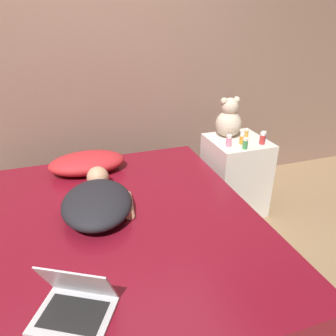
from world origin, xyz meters
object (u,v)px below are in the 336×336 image
Objects in this scene: teddy_bear at (229,120)px; bottle_green at (245,144)px; pillow at (87,163)px; bottle_pink at (229,141)px; bottle_orange at (242,139)px; laptop at (75,303)px; bottle_amber at (246,133)px; bottle_blue at (263,136)px; person_lying at (98,201)px; bottle_red at (262,138)px.

bottle_green is (-0.01, -0.30, -0.11)m from teddy_bear.
bottle_pink is (1.12, -0.22, 0.13)m from pillow.
bottle_orange is at bearing 4.85° from bottle_pink.
bottle_amber reaches higher than laptop.
person_lying is at bearing -164.86° from bottle_blue.
pillow is 6.13× the size of bottle_pink.
person_lying is 2.14× the size of teddy_bear.
pillow is 6.40× the size of bottle_green.
teddy_bear is at bearing 72.86° from laptop.
pillow is at bearing 168.76° from bottle_pink.
laptop is at bearing -139.49° from bottle_pink.
bottle_pink is 0.34m from bottle_blue.
teddy_bear is at bearing 125.87° from bottle_red.
teddy_bear reaches higher than person_lying.
bottle_red is 1.17× the size of bottle_amber.
bottle_orange is 0.90× the size of bottle_red.
bottle_orange is (1.25, 0.39, 0.12)m from person_lying.
teddy_bear is 4.18× the size of bottle_blue.
bottle_red is at bearing -18.82° from bottle_orange.
bottle_amber reaches higher than bottle_blue.
person_lying is 1.46m from bottle_amber.
teddy_bear reaches higher than bottle_green.
bottle_pink is 0.13m from bottle_orange.
pillow is 1.15m from bottle_pink.
bottle_red reaches higher than bottle_orange.
person_lying is 8.81× the size of bottle_amber.
bottle_red reaches higher than bottle_green.
bottle_green is at bearing -166.22° from bottle_red.
bottle_blue is at bearing 64.22° from laptop.
bottle_green is at bearing -14.40° from pillow.
bottle_red is 0.08m from bottle_blue.
person_lying is at bearing -162.67° from bottle_orange.
person_lying is 1.38m from teddy_bear.
bottle_blue is (0.34, 0.02, -0.01)m from bottle_pink.
bottle_pink is (1.12, 0.38, 0.12)m from person_lying.
person_lying is (0.00, -0.60, 0.00)m from pillow.
teddy_bear is 0.32m from bottle_green.
laptop is at bearing -96.18° from person_lying.
bottle_green reaches higher than person_lying.
bottle_pink is 1.08× the size of bottle_orange.
bottle_green is at bearing 65.82° from laptop.
pillow is 0.79× the size of person_lying.
teddy_bear is at bearing 140.13° from bottle_blue.
pillow is at bearing 179.45° from teddy_bear.
bottle_amber is at bearing 68.39° from laptop.
person_lying is 1.32m from bottle_orange.
bottle_blue is at bearing 1.32° from bottle_orange.
bottle_amber is at bearing 133.75° from bottle_blue.
laptop is at bearing -136.77° from teddy_bear.
bottle_orange is 0.21m from bottle_blue.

